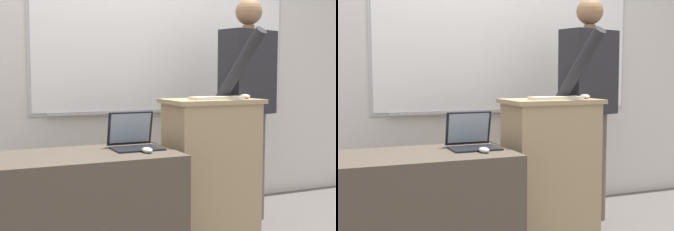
{
  "view_description": "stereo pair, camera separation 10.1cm",
  "coord_description": "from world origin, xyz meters",
  "views": [
    {
      "loc": [
        -1.27,
        -2.43,
        1.18
      ],
      "look_at": [
        -0.05,
        0.37,
        0.9
      ],
      "focal_mm": 50.0,
      "sensor_mm": 36.0,
      "label": 1
    },
    {
      "loc": [
        -1.18,
        -2.47,
        1.18
      ],
      "look_at": [
        -0.05,
        0.37,
        0.9
      ],
      "focal_mm": 50.0,
      "sensor_mm": 36.0,
      "label": 2
    }
  ],
  "objects": [
    {
      "name": "laptop",
      "position": [
        -0.27,
        0.43,
        0.76
      ],
      "size": [
        0.31,
        0.28,
        0.24
      ],
      "color": "black",
      "rests_on": "side_desk"
    },
    {
      "name": "wireless_keyboard",
      "position": [
        0.36,
        0.43,
        1.01
      ],
      "size": [
        0.38,
        0.13,
        0.02
      ],
      "color": "beige",
      "rests_on": "lectern_podium"
    },
    {
      "name": "computer_mouse_by_keyboard",
      "position": [
        0.58,
        0.42,
        1.01
      ],
      "size": [
        0.06,
        0.1,
        0.03
      ],
      "color": "silver",
      "rests_on": "lectern_podium"
    },
    {
      "name": "side_desk",
      "position": [
        -0.59,
        0.34,
        0.35
      ],
      "size": [
        1.08,
        0.65,
        0.69
      ],
      "color": "#4C4238",
      "rests_on": "ground_plane"
    },
    {
      "name": "person_presenter",
      "position": [
        0.76,
        0.65,
        1.03
      ],
      "size": [
        0.63,
        0.65,
        1.76
      ],
      "rotation": [
        0.0,
        0.0,
        0.28
      ],
      "color": "brown",
      "rests_on": "ground_plane"
    },
    {
      "name": "back_wall",
      "position": [
        0.02,
        1.36,
        1.39
      ],
      "size": [
        6.4,
        0.17,
        2.78
      ],
      "color": "silver",
      "rests_on": "ground_plane"
    },
    {
      "name": "lectern_podium",
      "position": [
        0.34,
        0.48,
        0.5
      ],
      "size": [
        0.67,
        0.43,
        1.0
      ],
      "color": "tan",
      "rests_on": "ground_plane"
    },
    {
      "name": "computer_mouse_by_laptop",
      "position": [
        -0.25,
        0.22,
        0.71
      ],
      "size": [
        0.06,
        0.1,
        0.03
      ],
      "color": "#BCBCC1",
      "rests_on": "side_desk"
    }
  ]
}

